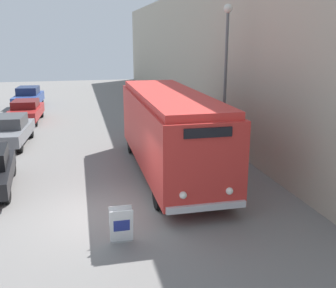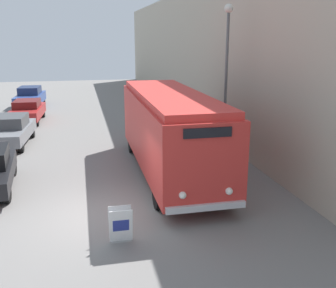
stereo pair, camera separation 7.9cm
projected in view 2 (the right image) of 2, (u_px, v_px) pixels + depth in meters
name	position (u px, v px, depth m)	size (l,w,h in m)	color
ground_plane	(101.00, 215.00, 12.21)	(80.00, 80.00, 0.00)	slate
building_wall_right	(211.00, 58.00, 21.96)	(0.30, 60.00, 8.35)	#B2A893
vintage_bus	(170.00, 129.00, 15.46)	(2.54, 9.45, 3.28)	black
sign_board	(121.00, 225.00, 10.52)	(0.62, 0.36, 0.96)	gray
streetlamp	(227.00, 63.00, 16.41)	(0.36, 0.36, 6.63)	#595E60
parked_car_mid	(10.00, 130.00, 19.91)	(2.11, 4.45, 1.50)	black
parked_car_far	(27.00, 111.00, 25.37)	(1.99, 4.40, 1.40)	black
parked_car_distant	(30.00, 97.00, 30.77)	(2.08, 4.53, 1.58)	black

